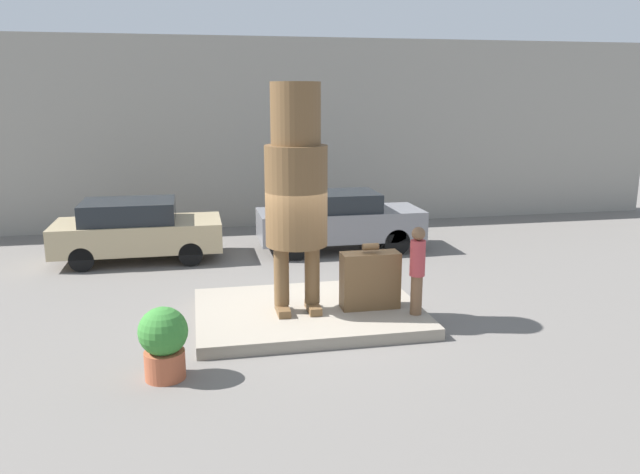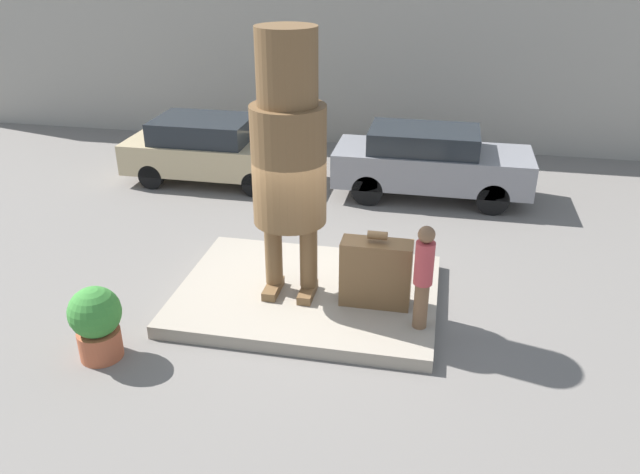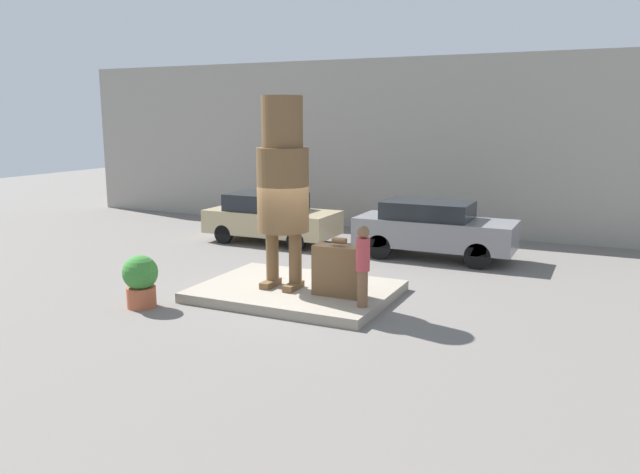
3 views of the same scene
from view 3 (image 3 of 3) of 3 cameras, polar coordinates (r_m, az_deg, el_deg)
name	(u,v)px [view 3 (image 3 of 3)]	position (r m, az deg, el deg)	size (l,w,h in m)	color
ground_plane	(296,296)	(14.15, -2.19, -5.41)	(60.00, 60.00, 0.00)	slate
pedestal	(296,291)	(14.12, -2.19, -4.99)	(4.27, 3.20, 0.22)	gray
building_backdrop	(416,146)	(22.09, 8.77, 8.24)	(28.00, 0.60, 5.96)	gray
statue_figure	(283,178)	(13.64, -3.43, 5.44)	(1.14, 1.14, 4.21)	brown
giant_suitcase	(339,271)	(13.28, 1.77, -3.09)	(1.11, 0.43, 1.26)	brown
tourist	(363,263)	(12.44, 3.93, -2.37)	(0.28, 0.28, 1.66)	brown
parked_car_tan	(271,217)	(20.05, -4.53, 1.84)	(4.19, 1.87, 1.57)	tan
parked_car_grey	(433,228)	(17.97, 10.31, 0.81)	(4.44, 1.72, 1.63)	gray
planter_pot	(141,280)	(13.73, -16.09, -3.76)	(0.74, 0.74, 1.13)	#AD5638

